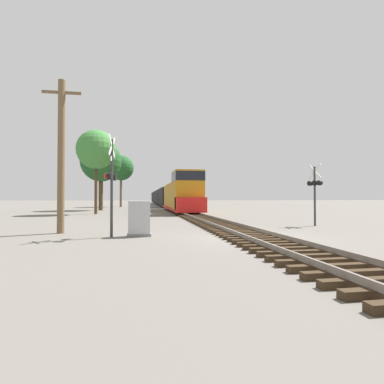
{
  "coord_description": "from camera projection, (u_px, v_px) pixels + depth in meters",
  "views": [
    {
      "loc": [
        -4.51,
        -11.97,
        1.68
      ],
      "look_at": [
        -0.87,
        9.96,
        2.12
      ],
      "focal_mm": 28.0,
      "sensor_mm": 36.0,
      "label": 1
    }
  ],
  "objects": [
    {
      "name": "crossing_signal_near",
      "position": [
        111.0,
        180.0,
        12.87
      ],
      "size": [
        0.47,
        1.02,
        4.38
      ],
      "rotation": [
        0.0,
        0.0,
        -1.75
      ],
      "color": "#333333",
      "rests_on": "ground"
    },
    {
      "name": "tree_far_right",
      "position": [
        96.0,
        150.0,
        31.21
      ],
      "size": [
        4.07,
        4.07,
        8.78
      ],
      "color": "#473521",
      "rests_on": "ground"
    },
    {
      "name": "ground_plane",
      "position": [
        251.0,
        238.0,
        12.51
      ],
      "size": [
        400.0,
        400.0,
        0.0
      ],
      "primitive_type": "plane",
      "color": "#666059"
    },
    {
      "name": "freight_train",
      "position": [
        163.0,
        197.0,
        65.35
      ],
      "size": [
        2.89,
        79.69,
        4.41
      ],
      "color": "#B77A14",
      "rests_on": "ground"
    },
    {
      "name": "tree_mid_background",
      "position": [
        101.0,
        162.0,
        40.78
      ],
      "size": [
        5.52,
        5.52,
        9.44
      ],
      "color": "#473521",
      "rests_on": "ground"
    },
    {
      "name": "utility_pole",
      "position": [
        61.0,
        154.0,
        14.31
      ],
      "size": [
        1.8,
        0.34,
        7.35
      ],
      "color": "brown",
      "rests_on": "ground"
    },
    {
      "name": "crossing_signal_far",
      "position": [
        315.0,
        187.0,
        18.03
      ],
      "size": [
        0.58,
        1.0,
        3.74
      ],
      "rotation": [
        0.0,
        0.0,
        1.89
      ],
      "color": "#333333",
      "rests_on": "ground"
    },
    {
      "name": "relay_cabinet",
      "position": [
        139.0,
        219.0,
        13.1
      ],
      "size": [
        1.03,
        0.52,
        1.54
      ],
      "color": "slate",
      "rests_on": "ground"
    },
    {
      "name": "rail_track_bed",
      "position": [
        251.0,
        235.0,
        12.52
      ],
      "size": [
        2.6,
        160.0,
        0.31
      ],
      "color": "#382819",
      "rests_on": "ground"
    },
    {
      "name": "tree_deep_background",
      "position": [
        121.0,
        168.0,
        56.05
      ],
      "size": [
        4.72,
        4.72,
        9.67
      ],
      "color": "brown",
      "rests_on": "ground"
    }
  ]
}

